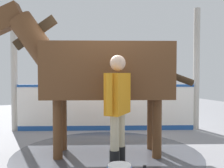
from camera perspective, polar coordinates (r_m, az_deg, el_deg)
ground_plane at (r=5.10m, az=1.55°, el=-14.20°), size 16.00×16.00×0.02m
wet_patch at (r=4.86m, az=-1.02°, el=-14.91°), size 3.37×3.37×0.00m
barrier_wall at (r=6.60m, az=-1.25°, el=-5.50°), size 4.20×1.54×1.16m
roof_post_near at (r=6.97m, az=-20.61°, el=3.08°), size 0.16×0.16×3.09m
roof_post_far at (r=7.01m, az=17.97°, el=3.12°), size 0.16×0.16×3.09m
horse at (r=4.64m, az=-2.68°, el=3.13°), size 3.50×1.64×2.68m
handler at (r=3.84m, az=1.25°, el=-4.45°), size 0.51×0.51×1.71m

